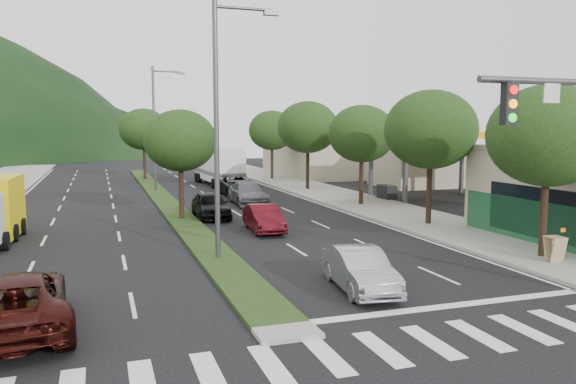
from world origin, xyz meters
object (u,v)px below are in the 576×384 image
object	(u,v)px
tree_med_near	(180,141)
tree_r_c	(362,134)
car_queue_c	(264,218)
tree_r_e	(272,130)
a_frame_sign	(555,247)
car_queue_a	(211,205)
car_queue_b	(248,193)
sedan_silver	(360,269)
tree_r_d	(308,127)
streetlight_near	(222,116)
car_queue_d	(238,186)
tree_med_far	(144,129)
motorhome	(219,165)
suv_maroon	(15,302)
tree_r_a	(548,136)
tree_r_b	(431,130)
streetlight_mid	(157,122)

from	to	relation	value
tree_med_near	tree_r_c	bearing A→B (deg)	9.46
car_queue_c	tree_med_near	bearing A→B (deg)	128.43
tree_r_e	a_frame_sign	xyz separation A→B (m)	(-0.29, -36.95, -4.17)
car_queue_a	car_queue_c	xyz separation A→B (m)	(1.70, -5.00, -0.09)
car_queue_b	sedan_silver	bearing A→B (deg)	-93.62
tree_med_near	car_queue_b	xyz separation A→B (m)	(5.15, 5.26, -3.69)
tree_r_d	a_frame_sign	bearing A→B (deg)	-90.62
car_queue_a	a_frame_sign	size ratio (longest dim) A/B	3.39
streetlight_near	car_queue_b	xyz separation A→B (m)	(4.95, 15.26, -4.84)
sedan_silver	a_frame_sign	bearing A→B (deg)	10.13
car_queue_b	tree_r_d	bearing A→B (deg)	45.71
streetlight_near	car_queue_d	distance (m)	21.54
tree_r_c	sedan_silver	distance (m)	19.92
tree_med_far	sedan_silver	world-z (taller)	tree_med_far
car_queue_b	motorhome	distance (m)	13.73
tree_r_c	suv_maroon	xyz separation A→B (m)	(-18.41, -18.00, -3.99)
car_queue_d	tree_r_c	bearing A→B (deg)	-53.38
tree_med_far	tree_r_c	bearing A→B (deg)	-63.43
sedan_silver	tree_r_c	bearing A→B (deg)	70.12
car_queue_c	a_frame_sign	distance (m)	13.17
motorhome	a_frame_sign	distance (m)	34.37
tree_r_e	car_queue_c	distance (m)	28.41
tree_med_near	car_queue_a	size ratio (longest dim) A/B	1.37
car_queue_a	sedan_silver	bearing A→B (deg)	-83.70
tree_r_a	motorhome	world-z (taller)	tree_r_a
car_queue_b	car_queue_c	xyz separation A→B (m)	(-1.77, -10.00, -0.08)
tree_r_b	tree_r_d	size ratio (longest dim) A/B	0.97
car_queue_c	streetlight_near	bearing A→B (deg)	-118.20
car_queue_c	motorhome	bearing A→B (deg)	86.67
streetlight_mid	car_queue_b	bearing A→B (deg)	-63.09
tree_r_c	streetlight_mid	xyz separation A→B (m)	(-11.79, 13.00, 0.84)
tree_r_b	tree_r_e	world-z (taller)	tree_r_b
suv_maroon	car_queue_d	world-z (taller)	suv_maroon
motorhome	tree_r_c	bearing A→B (deg)	-73.10
tree_r_c	car_queue_a	bearing A→B (deg)	-170.42
tree_r_b	car_queue_a	world-z (taller)	tree_r_b
car_queue_d	a_frame_sign	xyz separation A→B (m)	(6.02, -25.20, -0.02)
streetlight_near	car_queue_b	world-z (taller)	streetlight_near
tree_r_e	motorhome	bearing A→B (deg)	-152.91
sedan_silver	car_queue_d	xyz separation A→B (m)	(2.28, 25.77, 0.07)
streetlight_mid	suv_maroon	world-z (taller)	streetlight_mid
tree_r_c	tree_r_d	distance (m)	10.01
tree_med_far	car_queue_d	world-z (taller)	tree_med_far
car_queue_c	car_queue_d	xyz separation A→B (m)	(2.31, 15.00, 0.08)
a_frame_sign	tree_med_near	bearing A→B (deg)	131.07
streetlight_mid	car_queue_a	xyz separation A→B (m)	(1.47, -14.74, -4.83)
tree_r_e	car_queue_b	bearing A→B (deg)	-112.25
tree_r_d	car_queue_d	world-z (taller)	tree_r_d
sedan_silver	motorhome	bearing A→B (deg)	91.98
streetlight_mid	car_queue_c	bearing A→B (deg)	-80.86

